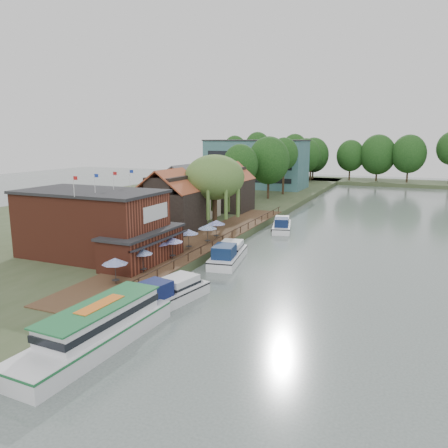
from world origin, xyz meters
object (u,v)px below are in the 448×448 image
at_px(umbrella_0, 115,271).
at_px(umbrella_2, 158,250).
at_px(cottage_a, 170,200).
at_px(cruiser_1, 228,252).
at_px(cottage_c, 230,187).
at_px(umbrella_1, 143,261).
at_px(pub, 107,225).
at_px(umbrella_5, 208,234).
at_px(hotel_block, 256,164).
at_px(cruiser_0, 168,290).
at_px(tour_boat, 95,327).
at_px(swan, 129,315).
at_px(cottage_b, 185,191).
at_px(umbrella_6, 216,229).
at_px(umbrella_4, 189,239).
at_px(willow, 215,191).
at_px(umbrella_3, 172,248).
at_px(cruiser_2, 282,223).

xyz_separation_m(umbrella_0, umbrella_2, (-0.38, 7.64, 0.00)).
relative_size(cottage_a, cruiser_1, 0.88).
bearing_deg(cottage_c, cottage_a, -93.01).
relative_size(umbrella_1, umbrella_2, 1.00).
distance_m(pub, umbrella_2, 6.38).
xyz_separation_m(cottage_c, umbrella_0, (6.26, -40.93, -2.96)).
bearing_deg(umbrella_5, umbrella_2, -98.29).
bearing_deg(hotel_block, cruiser_0, -75.99).
xyz_separation_m(cruiser_1, tour_boat, (-0.20, -22.27, 0.24)).
bearing_deg(swan, cottage_c, 102.82).
relative_size(cottage_a, umbrella_2, 3.62).
bearing_deg(umbrella_0, umbrella_1, 84.96).
distance_m(umbrella_5, cruiser_0, 17.12).
height_order(cottage_b, tour_boat, cottage_b).
bearing_deg(pub, tour_boat, -54.58).
distance_m(umbrella_2, umbrella_6, 12.11).
bearing_deg(cottage_b, umbrella_1, -69.39).
height_order(umbrella_1, umbrella_4, same).
bearing_deg(swan, umbrella_0, 137.68).
bearing_deg(umbrella_5, umbrella_0, -93.25).
bearing_deg(umbrella_1, umbrella_0, -95.04).
xyz_separation_m(umbrella_6, tour_boat, (3.93, -28.19, -0.85)).
distance_m(cottage_a, umbrella_2, 16.14).
bearing_deg(willow, umbrella_4, -77.74).
bearing_deg(cottage_c, hotel_block, 102.20).
bearing_deg(umbrella_3, umbrella_5, 86.33).
height_order(cottage_b, swan, cottage_b).
bearing_deg(umbrella_5, hotel_block, 103.96).
bearing_deg(cottage_c, tour_boat, -77.48).
bearing_deg(hotel_block, willow, -77.29).
bearing_deg(cruiser_0, cottage_c, 116.39).
bearing_deg(cruiser_0, hotel_block, 114.77).
xyz_separation_m(hotel_block, swan, (18.11, -81.44, -6.93)).
distance_m(pub, umbrella_1, 7.68).
distance_m(cottage_a, umbrella_6, 8.86).
bearing_deg(willow, swan, -77.74).
relative_size(umbrella_1, cruiser_2, 0.26).
height_order(umbrella_6, swan, umbrella_6).
xyz_separation_m(cottage_b, umbrella_5, (11.21, -15.19, -2.96)).
distance_m(pub, umbrella_5, 12.40).
xyz_separation_m(umbrella_5, swan, (2.90, -20.25, -2.07)).
bearing_deg(umbrella_6, cottage_a, 164.44).
xyz_separation_m(umbrella_0, umbrella_5, (0.95, 16.74, 0.00)).
distance_m(hotel_block, umbrella_4, 66.40).
distance_m(umbrella_1, tour_boat, 13.06).
bearing_deg(umbrella_4, umbrella_5, 77.68).
bearing_deg(umbrella_6, willow, 116.09).
distance_m(willow, cruiser_2, 11.45).
bearing_deg(cottage_b, tour_boat, -69.68).
distance_m(cottage_c, umbrella_4, 28.52).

